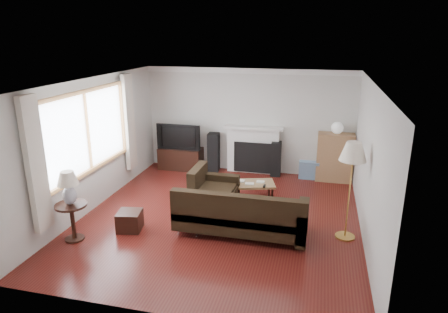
% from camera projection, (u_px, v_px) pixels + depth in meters
% --- Properties ---
extents(room, '(5.10, 5.60, 2.54)m').
position_uv_depth(room, '(220.00, 153.00, 7.04)').
color(room, '#571813').
rests_on(room, ground).
extents(window, '(0.12, 2.74, 1.54)m').
position_uv_depth(window, '(88.00, 132.00, 7.32)').
color(window, brown).
rests_on(window, room).
extents(curtain_near, '(0.10, 0.35, 2.10)m').
position_uv_depth(curtain_near, '(36.00, 165.00, 5.95)').
color(curtain_near, beige).
rests_on(curtain_near, room).
extents(curtain_far, '(0.10, 0.35, 2.10)m').
position_uv_depth(curtain_far, '(129.00, 122.00, 8.76)').
color(curtain_far, beige).
rests_on(curtain_far, room).
extents(fireplace, '(1.40, 0.26, 1.15)m').
position_uv_depth(fireplace, '(253.00, 150.00, 9.65)').
color(fireplace, white).
rests_on(fireplace, room).
extents(tv_stand, '(1.07, 0.48, 0.54)m').
position_uv_depth(tv_stand, '(181.00, 158.00, 10.01)').
color(tv_stand, black).
rests_on(tv_stand, ground).
extents(television, '(1.10, 0.14, 0.63)m').
position_uv_depth(television, '(180.00, 136.00, 9.83)').
color(television, black).
rests_on(television, tv_stand).
extents(speaker_left, '(0.28, 0.33, 0.95)m').
position_uv_depth(speaker_left, '(214.00, 152.00, 9.82)').
color(speaker_left, black).
rests_on(speaker_left, ground).
extents(speaker_right, '(0.24, 0.29, 0.83)m').
position_uv_depth(speaker_right, '(276.00, 159.00, 9.49)').
color(speaker_right, black).
rests_on(speaker_right, ground).
extents(bookshelf, '(0.81, 0.38, 1.11)m').
position_uv_depth(bookshelf, '(335.00, 157.00, 9.12)').
color(bookshelf, '#9A6E47').
rests_on(bookshelf, ground).
extents(globe_lamp, '(0.26, 0.26, 0.26)m').
position_uv_depth(globe_lamp, '(337.00, 128.00, 8.92)').
color(globe_lamp, white).
rests_on(globe_lamp, bookshelf).
extents(sectional_sofa, '(2.40, 1.76, 0.78)m').
position_uv_depth(sectional_sofa, '(241.00, 212.00, 6.74)').
color(sectional_sofa, black).
rests_on(sectional_sofa, ground).
extents(coffee_table, '(1.08, 0.78, 0.38)m').
position_uv_depth(coffee_table, '(250.00, 191.00, 8.13)').
color(coffee_table, olive).
rests_on(coffee_table, ground).
extents(footstool, '(0.46, 0.46, 0.34)m').
position_uv_depth(footstool, '(130.00, 221.00, 6.92)').
color(footstool, black).
rests_on(footstool, ground).
extents(floor_lamp, '(0.44, 0.44, 1.66)m').
position_uv_depth(floor_lamp, '(349.00, 191.00, 6.46)').
color(floor_lamp, gold).
rests_on(floor_lamp, ground).
extents(side_table, '(0.51, 0.51, 0.64)m').
position_uv_depth(side_table, '(73.00, 222.00, 6.54)').
color(side_table, black).
rests_on(side_table, ground).
extents(table_lamp, '(0.34, 0.34, 0.55)m').
position_uv_depth(table_lamp, '(69.00, 188.00, 6.37)').
color(table_lamp, silver).
rests_on(table_lamp, side_table).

